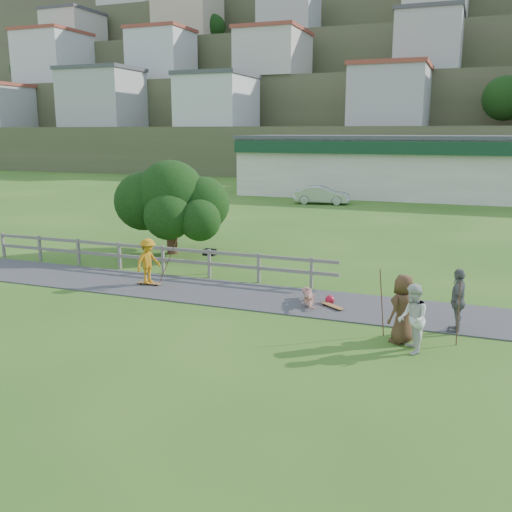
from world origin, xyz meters
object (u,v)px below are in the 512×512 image
(spectator_a, at_px, (413,319))
(bbq, at_px, (210,262))
(spectator_b, at_px, (458,301))
(spectator_c, at_px, (403,309))
(car_silver, at_px, (322,195))
(tree, at_px, (171,211))
(skater_rider, at_px, (148,264))
(skater_fallen, at_px, (309,297))

(spectator_a, bearing_deg, bbq, -140.30)
(spectator_b, relative_size, spectator_c, 0.99)
(spectator_b, xyz_separation_m, bbq, (-9.22, 3.59, -0.42))
(car_silver, bearing_deg, tree, 166.73)
(spectator_b, bearing_deg, spectator_a, -25.06)
(spectator_b, height_order, bbq, spectator_b)
(spectator_a, bearing_deg, spectator_b, 136.28)
(spectator_c, bearing_deg, skater_rider, -75.61)
(skater_rider, distance_m, spectator_b, 10.59)
(skater_fallen, bearing_deg, spectator_a, -60.53)
(car_silver, xyz_separation_m, bbq, (1.36, -22.91, -0.20))
(skater_rider, xyz_separation_m, spectator_c, (9.20, -2.55, 0.10))
(skater_fallen, height_order, bbq, bbq)
(bbq, bearing_deg, skater_rider, -118.55)
(skater_rider, height_order, car_silver, skater_rider)
(spectator_a, relative_size, bbq, 1.80)
(spectator_a, relative_size, car_silver, 0.42)
(skater_fallen, relative_size, bbq, 1.60)
(spectator_b, height_order, car_silver, spectator_b)
(spectator_b, bearing_deg, car_silver, -155.90)
(tree, bearing_deg, spectator_a, -36.24)
(skater_rider, xyz_separation_m, bbq, (1.30, 2.38, -0.32))
(spectator_b, relative_size, tree, 0.36)
(skater_rider, distance_m, bbq, 2.73)
(tree, bearing_deg, bbq, -41.45)
(bbq, bearing_deg, spectator_a, -33.94)
(skater_rider, relative_size, spectator_a, 0.92)
(skater_rider, bearing_deg, spectator_c, -89.80)
(skater_rider, relative_size, skater_fallen, 1.04)
(spectator_b, distance_m, spectator_c, 1.88)
(skater_rider, relative_size, car_silver, 0.39)
(spectator_a, distance_m, car_silver, 30.01)
(skater_fallen, distance_m, car_silver, 26.24)
(skater_rider, bearing_deg, bbq, -12.90)
(spectator_a, xyz_separation_m, spectator_b, (1.01, 1.95, 0.03))
(tree, bearing_deg, skater_rider, -69.73)
(skater_rider, relative_size, spectator_c, 0.89)
(spectator_a, xyz_separation_m, car_silver, (-9.57, 28.44, -0.19))
(spectator_b, xyz_separation_m, spectator_c, (-1.32, -1.34, 0.01))
(skater_fallen, distance_m, bbq, 5.41)
(skater_fallen, xyz_separation_m, spectator_b, (4.49, -0.98, 0.62))
(spectator_b, bearing_deg, spectator_c, -42.26)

